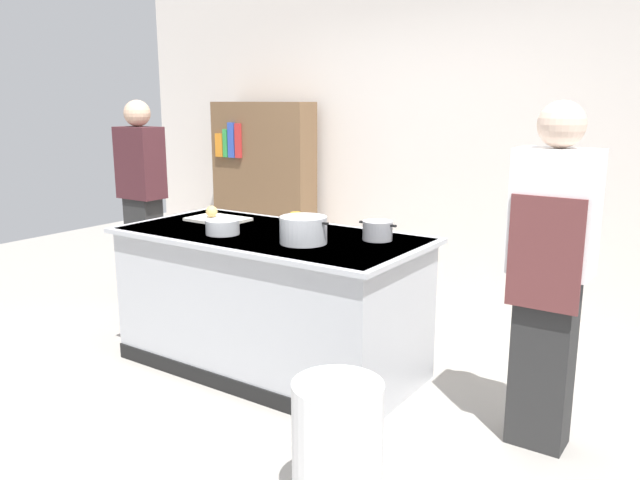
% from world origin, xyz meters
% --- Properties ---
extents(ground_plane, '(10.00, 10.00, 0.00)m').
position_xyz_m(ground_plane, '(0.00, 0.00, 0.00)').
color(ground_plane, '#9E9991').
extents(back_wall, '(6.40, 0.12, 3.00)m').
position_xyz_m(back_wall, '(0.00, 2.10, 1.50)').
color(back_wall, silver).
rests_on(back_wall, ground_plane).
extents(counter_island, '(1.98, 0.98, 0.90)m').
position_xyz_m(counter_island, '(0.00, -0.00, 0.47)').
color(counter_island, '#B7BABF').
rests_on(counter_island, ground_plane).
extents(cutting_board, '(0.40, 0.28, 0.02)m').
position_xyz_m(cutting_board, '(-0.56, 0.13, 0.91)').
color(cutting_board, silver).
rests_on(cutting_board, counter_island).
extents(onion, '(0.08, 0.08, 0.08)m').
position_xyz_m(onion, '(-0.61, 0.12, 0.96)').
color(onion, tan).
rests_on(onion, cutting_board).
extents(stock_pot, '(0.34, 0.28, 0.16)m').
position_xyz_m(stock_pot, '(0.34, -0.11, 0.98)').
color(stock_pot, '#B7BABF').
rests_on(stock_pot, counter_island).
extents(sauce_pan, '(0.25, 0.18, 0.12)m').
position_xyz_m(sauce_pan, '(0.66, 0.21, 0.96)').
color(sauce_pan, '#99999E').
rests_on(sauce_pan, counter_island).
extents(mixing_bowl, '(0.21, 0.21, 0.09)m').
position_xyz_m(mixing_bowl, '(-0.22, -0.19, 0.94)').
color(mixing_bowl, '#B7BABF').
rests_on(mixing_bowl, counter_island).
extents(juice_cup, '(0.07, 0.07, 0.10)m').
position_xyz_m(juice_cup, '(0.02, 0.25, 0.95)').
color(juice_cup, yellow).
rests_on(juice_cup, counter_island).
extents(trash_bin, '(0.38, 0.38, 0.60)m').
position_xyz_m(trash_bin, '(1.18, -1.04, 0.30)').
color(trash_bin, white).
rests_on(trash_bin, ground_plane).
extents(person_chef, '(0.38, 0.25, 1.72)m').
position_xyz_m(person_chef, '(1.71, 0.02, 0.91)').
color(person_chef, '#2B2B2B').
rests_on(person_chef, ground_plane).
extents(person_guest, '(0.38, 0.24, 1.72)m').
position_xyz_m(person_guest, '(-1.81, 0.53, 0.91)').
color(person_guest, '#2A2A2A').
rests_on(person_guest, ground_plane).
extents(bookshelf, '(1.10, 0.31, 1.70)m').
position_xyz_m(bookshelf, '(-1.52, 1.80, 0.85)').
color(bookshelf, brown).
rests_on(bookshelf, ground_plane).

